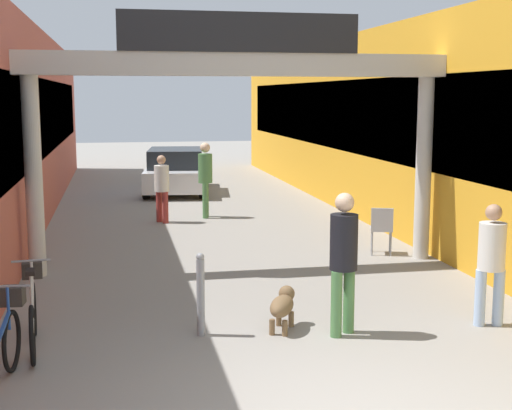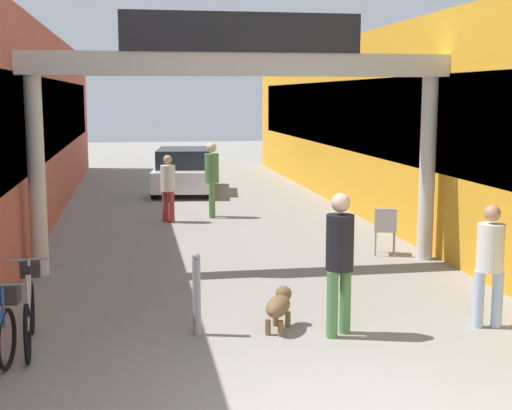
# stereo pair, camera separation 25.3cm
# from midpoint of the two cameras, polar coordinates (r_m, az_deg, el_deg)

# --- Properties ---
(storefront_right) EXTENTS (3.00, 26.00, 4.40)m
(storefront_right) POSITION_cam_midpoint_polar(r_m,az_deg,el_deg) (18.05, 13.15, 6.24)
(storefront_right) COLOR gold
(storefront_right) RESTS_ON ground_plane
(arcade_sign_gateway) EXTENTS (7.40, 0.47, 4.26)m
(arcade_sign_gateway) POSITION_cam_midpoint_polar(r_m,az_deg,el_deg) (12.00, -0.60, 9.28)
(arcade_sign_gateway) COLOR beige
(arcade_sign_gateway) RESTS_ON ground_plane
(pedestrian_with_dog) EXTENTS (0.47, 0.47, 1.77)m
(pedestrian_with_dog) POSITION_cam_midpoint_polar(r_m,az_deg,el_deg) (8.73, 7.54, -3.94)
(pedestrian_with_dog) COLOR #4C7F47
(pedestrian_with_dog) RESTS_ON ground_plane
(pedestrian_companion) EXTENTS (0.40, 0.39, 1.58)m
(pedestrian_companion) POSITION_cam_midpoint_polar(r_m,az_deg,el_deg) (9.49, 18.94, -4.08)
(pedestrian_companion) COLOR #A5BFE0
(pedestrian_companion) RESTS_ON ground_plane
(pedestrian_carrying_crate) EXTENTS (0.39, 0.40, 1.81)m
(pedestrian_carrying_crate) POSITION_cam_midpoint_polar(r_m,az_deg,el_deg) (17.17, -3.13, 2.47)
(pedestrian_carrying_crate) COLOR #4C7F47
(pedestrian_carrying_crate) RESTS_ON ground_plane
(pedestrian_elderly_walking) EXTENTS (0.47, 0.47, 1.57)m
(pedestrian_elderly_walking) POSITION_cam_midpoint_polar(r_m,az_deg,el_deg) (16.60, -6.62, 1.65)
(pedestrian_elderly_walking) COLOR #99332D
(pedestrian_elderly_walking) RESTS_ON ground_plane
(dog_on_leash) EXTENTS (0.52, 0.72, 0.51)m
(dog_on_leash) POSITION_cam_midpoint_polar(r_m,az_deg,el_deg) (9.05, 2.68, -8.01)
(dog_on_leash) COLOR brown
(dog_on_leash) RESTS_ON ground_plane
(bicycle_silver_second) EXTENTS (0.46, 1.69, 0.98)m
(bicycle_silver_second) POSITION_cam_midpoint_polar(r_m,az_deg,el_deg) (8.86, -16.89, -7.95)
(bicycle_silver_second) COLOR black
(bicycle_silver_second) RESTS_ON ground_plane
(bollard_post_metal) EXTENTS (0.10, 0.10, 1.04)m
(bollard_post_metal) POSITION_cam_midpoint_polar(r_m,az_deg,el_deg) (8.81, -3.94, -7.07)
(bollard_post_metal) COLOR gray
(bollard_post_metal) RESTS_ON ground_plane
(cafe_chair_aluminium_nearer) EXTENTS (0.51, 0.51, 0.89)m
(cafe_chair_aluminium_nearer) POSITION_cam_midpoint_polar(r_m,az_deg,el_deg) (13.32, 10.84, -1.71)
(cafe_chair_aluminium_nearer) COLOR gray
(cafe_chair_aluminium_nearer) RESTS_ON ground_plane
(parked_car_white) EXTENTS (2.23, 4.19, 1.33)m
(parked_car_white) POSITION_cam_midpoint_polar(r_m,az_deg,el_deg) (21.84, -5.38, 2.73)
(parked_car_white) COLOR silver
(parked_car_white) RESTS_ON ground_plane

